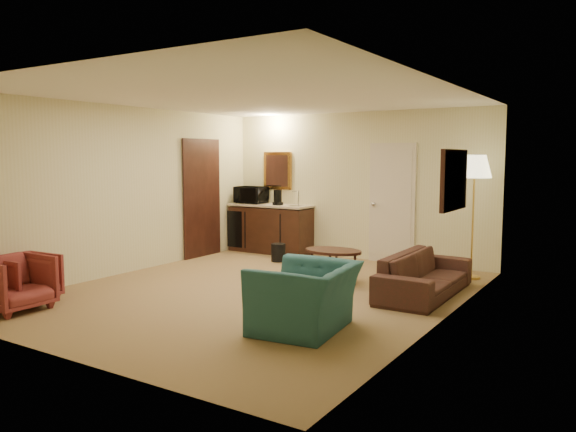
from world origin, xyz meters
name	(u,v)px	position (x,y,z in m)	size (l,w,h in m)	color
ground	(259,292)	(0.00, 0.00, 0.00)	(6.00, 6.00, 0.00)	olive
room_walls	(284,164)	(-0.10, 0.77, 1.72)	(5.02, 6.01, 2.61)	beige
wetbar_cabinet	(271,228)	(-1.65, 2.72, 0.46)	(1.64, 0.58, 0.92)	#351A11
sofa	(425,267)	(1.95, 1.01, 0.37)	(1.90, 0.56, 0.74)	black
teal_armchair	(305,286)	(1.38, -1.11, 0.47)	(1.08, 0.70, 0.94)	#224F55
rose_chair_near	(26,276)	(-2.15, -2.00, 0.33)	(0.65, 0.61, 0.67)	maroon
rose_chair_far	(15,281)	(-1.90, -2.29, 0.36)	(0.70, 0.65, 0.72)	maroon
coffee_table	(333,266)	(0.60, 1.00, 0.25)	(0.86, 0.58, 0.49)	black
floor_lamp	(473,217)	(2.20, 2.40, 0.93)	(0.49, 0.49, 1.85)	gold
waste_bin	(278,253)	(-1.00, 2.00, 0.16)	(0.25, 0.25, 0.31)	black
microwave	(251,193)	(-2.11, 2.72, 1.12)	(0.58, 0.32, 0.40)	black
coffee_maker	(278,197)	(-1.44, 2.66, 1.06)	(0.15, 0.15, 0.28)	black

